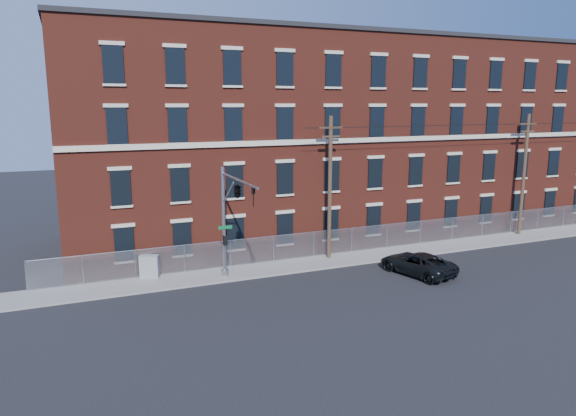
% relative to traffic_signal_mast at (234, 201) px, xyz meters
% --- Properties ---
extents(ground, '(140.00, 140.00, 0.00)m').
position_rel_traffic_signal_mast_xyz_m(ground, '(6.00, -2.18, -5.39)').
color(ground, black).
rests_on(ground, ground).
extents(sidewalk, '(65.00, 3.00, 0.12)m').
position_rel_traffic_signal_mast_xyz_m(sidewalk, '(18.00, 2.82, -5.33)').
color(sidewalk, gray).
rests_on(sidewalk, ground).
extents(mill_building, '(55.30, 14.32, 16.30)m').
position_rel_traffic_signal_mast_xyz_m(mill_building, '(18.00, 11.75, 2.76)').
color(mill_building, maroon).
rests_on(mill_building, ground).
extents(chain_link_fence, '(59.06, 0.06, 1.85)m').
position_rel_traffic_signal_mast_xyz_m(chain_link_fence, '(18.00, 4.12, -4.33)').
color(chain_link_fence, '#A5A8AD').
rests_on(chain_link_fence, ground).
extents(traffic_signal_mast, '(0.90, 6.75, 7.00)m').
position_rel_traffic_signal_mast_xyz_m(traffic_signal_mast, '(0.00, 0.00, 0.00)').
color(traffic_signal_mast, '#9EA0A5').
rests_on(traffic_signal_mast, ground).
extents(utility_pole_near, '(1.80, 0.28, 10.00)m').
position_rel_traffic_signal_mast_xyz_m(utility_pole_near, '(8.00, 3.42, -0.05)').
color(utility_pole_near, '#493524').
rests_on(utility_pole_near, ground).
extents(utility_pole_mid, '(1.80, 0.28, 10.00)m').
position_rel_traffic_signal_mast_xyz_m(utility_pole_mid, '(26.00, 3.42, -0.05)').
color(utility_pole_mid, '#493524').
rests_on(utility_pole_mid, ground).
extents(overhead_wires, '(40.00, 0.62, 0.62)m').
position_rel_traffic_signal_mast_xyz_m(overhead_wires, '(26.00, 3.42, 3.73)').
color(overhead_wires, black).
rests_on(overhead_wires, ground).
extents(pickup_truck, '(3.62, 5.59, 1.43)m').
position_rel_traffic_signal_mast_xyz_m(pickup_truck, '(11.77, -1.83, -4.67)').
color(pickup_truck, black).
rests_on(pickup_truck, ground).
extents(utility_cabinet, '(1.29, 0.97, 1.45)m').
position_rel_traffic_signal_mast_xyz_m(utility_cabinet, '(-4.48, 3.82, -4.55)').
color(utility_cabinet, gray).
rests_on(utility_cabinet, sidewalk).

